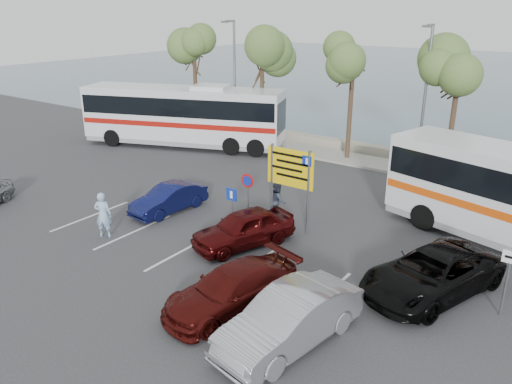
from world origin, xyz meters
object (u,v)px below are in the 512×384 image
Objects in this scene: car_maroon at (232,289)px; coach_bus_left at (184,118)px; car_blue at (169,199)px; pedestrian_far at (278,201)px; direction_sign at (290,174)px; car_red at (244,228)px; street_lamp_left at (234,75)px; street_lamp_right at (425,93)px; suv_black at (432,273)px; car_silver_b at (290,319)px; pedestrian_near at (103,215)px.

coach_bus_left is at bearing 151.93° from car_maroon.
pedestrian_far reaches higher than car_blue.
direction_sign reaches higher than car_red.
street_lamp_left is 2.10× the size of car_blue.
street_lamp_right is at bearing 103.76° from car_maroon.
street_lamp_right is 2.10× the size of car_blue.
suv_black is at bearing -24.64° from coach_bus_left.
suv_black is (4.80, 4.56, 0.06)m from car_maroon.
car_silver_b reaches higher than suv_black.
car_maroon is at bearing -27.20° from car_blue.
suv_black is 2.73× the size of pedestrian_near.
direction_sign reaches higher than car_blue.
pedestrian_far is (-5.09, 7.15, 0.12)m from car_silver_b.
car_blue is at bearing -50.17° from coach_bus_left.
street_lamp_right is at bearing 62.81° from car_blue.
coach_bus_left is 11.79m from car_blue.
car_maroon is 7.23m from pedestrian_far.
coach_bus_left is 20.13m from car_maroon.
car_blue is (-5.50, -1.70, -1.80)m from direction_sign.
car_maroon is (7.31, -4.56, 0.05)m from car_blue.
street_lamp_right is 14.71m from car_blue.
pedestrian_far is at bearing -160.71° from pedestrian_near.
car_blue is 5.10m from pedestrian_far.
direction_sign is 0.68× the size of suv_black.
car_blue is at bearing -123.89° from pedestrian_near.
street_lamp_left is 13.80m from car_blue.
pedestrian_far reaches higher than car_red.
direction_sign is (11.00, -10.32, -2.17)m from street_lamp_left.
direction_sign is at bearing -167.83° from pedestrian_near.
car_maroon is at bearing -37.10° from car_red.
direction_sign is 1.98× the size of pedestrian_far.
car_red is at bearing -4.10° from car_blue.
car_silver_b reaches higher than car_maroon.
car_blue is at bearing 162.43° from car_maroon.
car_blue is 0.81× the size of car_maroon.
pedestrian_near reaches higher than car_blue.
car_maroon is 2.58× the size of pedestrian_far.
coach_bus_left is at bearing 134.59° from car_blue.
car_blue is 10.92m from car_silver_b.
car_silver_b is 10.06m from pedestrian_near.
suv_black is (12.11, -0.00, 0.11)m from car_blue.
car_blue is (-7.49, -12.02, -3.97)m from street_lamp_right.
street_lamp_right reaches higher than pedestrian_far.
pedestrian_near is (-7.55, 1.06, 0.29)m from car_maroon.
car_silver_b is (9.71, -5.00, 0.16)m from car_blue.
suv_black is (17.62, -12.02, -3.86)m from street_lamp_left.
pedestrian_near reaches higher than car_maroon.
car_red is at bearing 148.90° from car_silver_b.
coach_bus_left is 14.49m from pedestrian_near.
car_silver_b is (-2.40, -5.00, 0.05)m from suv_black.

